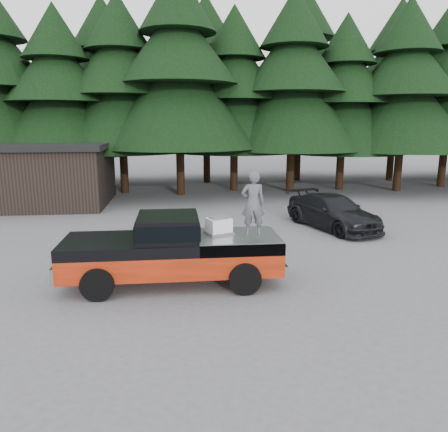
{
  "coord_description": "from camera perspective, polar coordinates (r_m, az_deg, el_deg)",
  "views": [
    {
      "loc": [
        -1.27,
        -12.29,
        4.35
      ],
      "look_at": [
        0.08,
        0.0,
        1.7
      ],
      "focal_mm": 35.0,
      "sensor_mm": 36.0,
      "label": 1
    }
  ],
  "objects": [
    {
      "name": "truck_cab",
      "position": [
        11.81,
        -7.34,
        -1.32
      ],
      "size": [
        1.66,
        1.9,
        0.59
      ],
      "primitive_type": "cube",
      "color": "black",
      "rests_on": "pickup_truck"
    },
    {
      "name": "ground",
      "position": [
        13.09,
        -0.37,
        -7.28
      ],
      "size": [
        120.0,
        120.0,
        0.0
      ],
      "primitive_type": "plane",
      "color": "#525255",
      "rests_on": "ground"
    },
    {
      "name": "treeline",
      "position": [
        29.72,
        -3.14,
        18.61
      ],
      "size": [
        60.15,
        16.05,
        17.5
      ],
      "color": "black",
      "rests_on": "ground"
    },
    {
      "name": "parked_car",
      "position": [
        18.82,
        14.02,
        0.55
      ],
      "size": [
        3.4,
        5.17,
        1.39
      ],
      "primitive_type": "imported",
      "rotation": [
        0.0,
        0.0,
        0.33
      ],
      "color": "black",
      "rests_on": "ground"
    },
    {
      "name": "man_on_bed",
      "position": [
        11.82,
        3.81,
        1.67
      ],
      "size": [
        0.67,
        0.46,
        1.76
      ],
      "primitive_type": "imported",
      "rotation": [
        0.0,
        0.0,
        3.08
      ],
      "color": "#4C4F53",
      "rests_on": "pickup_truck"
    },
    {
      "name": "air_compressor",
      "position": [
        12.05,
        -0.68,
        -1.37
      ],
      "size": [
        0.75,
        0.69,
        0.42
      ],
      "primitive_type": "cube",
      "rotation": [
        0.0,
        0.0,
        0.37
      ],
      "color": "white",
      "rests_on": "pickup_truck"
    },
    {
      "name": "pickup_truck",
      "position": [
        12.07,
        -6.74,
        -5.74
      ],
      "size": [
        6.0,
        2.04,
        1.33
      ],
      "primitive_type": null,
      "color": "red",
      "rests_on": "ground"
    },
    {
      "name": "utility_building",
      "position": [
        25.63,
        -23.9,
        5.07
      ],
      "size": [
        8.4,
        6.4,
        3.3
      ],
      "color": "black",
      "rests_on": "ground"
    }
  ]
}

